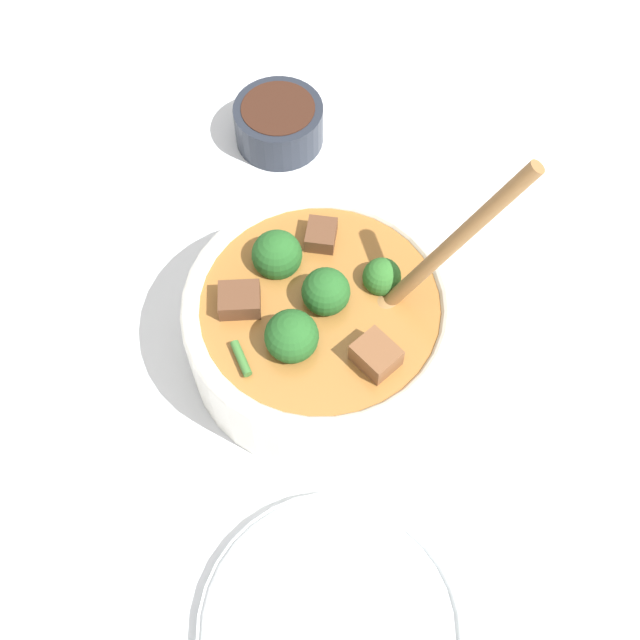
# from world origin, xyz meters

# --- Properties ---
(ground_plane) EXTENTS (4.00, 4.00, 0.00)m
(ground_plane) POSITION_xyz_m (0.00, 0.00, 0.00)
(ground_plane) COLOR silver
(stew_bowl) EXTENTS (0.24, 0.23, 0.24)m
(stew_bowl) POSITION_xyz_m (0.00, 0.00, 0.05)
(stew_bowl) COLOR white
(stew_bowl) RESTS_ON ground_plane
(condiment_bowl) EXTENTS (0.09, 0.09, 0.04)m
(condiment_bowl) POSITION_xyz_m (0.13, 0.22, 0.02)
(condiment_bowl) COLOR #232833
(condiment_bowl) RESTS_ON ground_plane
(empty_plate) EXTENTS (0.20, 0.20, 0.02)m
(empty_plate) POSITION_xyz_m (-0.14, -0.19, 0.01)
(empty_plate) COLOR white
(empty_plate) RESTS_ON ground_plane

